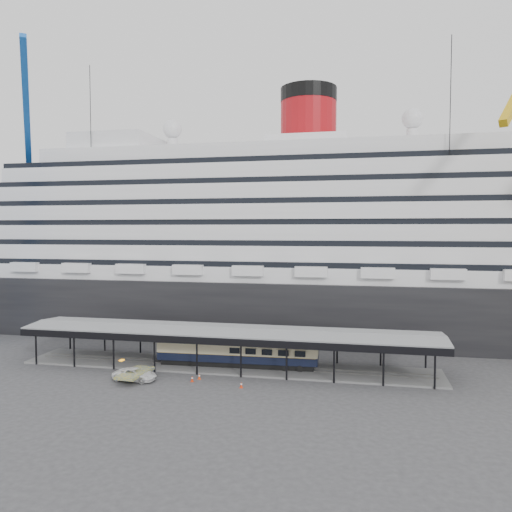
# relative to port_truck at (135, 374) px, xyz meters

# --- Properties ---
(ground) EXTENTS (200.00, 200.00, 0.00)m
(ground) POSITION_rel_port_truck_xyz_m (9.50, 3.11, -0.74)
(ground) COLOR #363639
(ground) RESTS_ON ground
(cruise_ship) EXTENTS (130.00, 30.00, 43.90)m
(cruise_ship) POSITION_rel_port_truck_xyz_m (9.55, 35.11, 17.61)
(cruise_ship) COLOR black
(cruise_ship) RESTS_ON ground
(platform_canopy) EXTENTS (56.00, 9.18, 5.30)m
(platform_canopy) POSITION_rel_port_truck_xyz_m (9.50, 8.11, 1.62)
(platform_canopy) COLOR slate
(platform_canopy) RESTS_ON ground
(port_truck) EXTENTS (5.53, 2.87, 1.49)m
(port_truck) POSITION_rel_port_truck_xyz_m (0.00, 0.00, 0.00)
(port_truck) COLOR silver
(port_truck) RESTS_ON ground
(pullman_carriage) EXTENTS (21.64, 3.55, 21.16)m
(pullman_carriage) POSITION_rel_port_truck_xyz_m (10.88, 8.11, 1.83)
(pullman_carriage) COLOR black
(pullman_carriage) RESTS_ON ground
(traffic_cone_left) EXTENTS (0.43, 0.43, 0.73)m
(traffic_cone_left) POSITION_rel_port_truck_xyz_m (7.56, 2.10, -0.38)
(traffic_cone_left) COLOR #E73F0C
(traffic_cone_left) RESTS_ON ground
(traffic_cone_mid) EXTENTS (0.48, 0.48, 0.74)m
(traffic_cone_mid) POSITION_rel_port_truck_xyz_m (7.02, 0.98, -0.38)
(traffic_cone_mid) COLOR red
(traffic_cone_mid) RESTS_ON ground
(traffic_cone_right) EXTENTS (0.39, 0.39, 0.72)m
(traffic_cone_right) POSITION_rel_port_truck_xyz_m (13.42, -0.11, -0.39)
(traffic_cone_right) COLOR red
(traffic_cone_right) RESTS_ON ground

